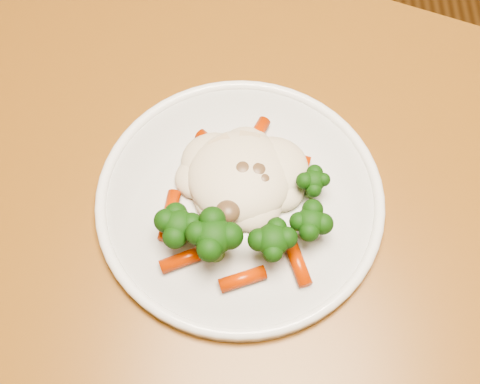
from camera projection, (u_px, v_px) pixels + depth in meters
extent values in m
cube|color=brown|center=(129.00, 244.00, 0.55)|extent=(1.30, 1.10, 0.04)
cube|color=brown|center=(3.00, 86.00, 1.11)|extent=(0.08, 0.08, 0.71)
cylinder|color=white|center=(240.00, 199.00, 0.54)|extent=(0.26, 0.26, 0.01)
ellipsoid|color=beige|center=(240.00, 170.00, 0.53)|extent=(0.11, 0.10, 0.04)
ellipsoid|color=black|center=(180.00, 231.00, 0.50)|extent=(0.04, 0.04, 0.04)
ellipsoid|color=black|center=(214.00, 243.00, 0.49)|extent=(0.05, 0.05, 0.05)
ellipsoid|color=black|center=(272.00, 245.00, 0.49)|extent=(0.04, 0.04, 0.04)
ellipsoid|color=black|center=(310.00, 227.00, 0.51)|extent=(0.04, 0.04, 0.04)
ellipsoid|color=black|center=(313.00, 186.00, 0.53)|extent=(0.03, 0.03, 0.03)
cylinder|color=#C53704|center=(215.00, 147.00, 0.56)|extent=(0.04, 0.04, 0.01)
cylinder|color=#C53704|center=(256.00, 136.00, 0.56)|extent=(0.03, 0.04, 0.01)
cylinder|color=#C53704|center=(287.00, 157.00, 0.55)|extent=(0.04, 0.02, 0.01)
cylinder|color=#C53704|center=(169.00, 216.00, 0.52)|extent=(0.02, 0.05, 0.01)
cylinder|color=#C53704|center=(189.00, 257.00, 0.51)|extent=(0.05, 0.03, 0.01)
cylinder|color=#C53704|center=(243.00, 279.00, 0.50)|extent=(0.04, 0.02, 0.01)
cylinder|color=#C53704|center=(297.00, 262.00, 0.50)|extent=(0.02, 0.04, 0.01)
cylinder|color=#C53704|center=(262.00, 171.00, 0.53)|extent=(0.02, 0.04, 0.01)
ellipsoid|color=brown|center=(242.00, 172.00, 0.53)|extent=(0.03, 0.03, 0.02)
ellipsoid|color=brown|center=(262.00, 180.00, 0.52)|extent=(0.02, 0.02, 0.02)
ellipsoid|color=brown|center=(222.00, 179.00, 0.52)|extent=(0.02, 0.02, 0.01)
ellipsoid|color=brown|center=(228.00, 212.00, 0.51)|extent=(0.02, 0.02, 0.01)
ellipsoid|color=brown|center=(256.00, 173.00, 0.53)|extent=(0.03, 0.03, 0.02)
cube|color=tan|center=(221.00, 146.00, 0.54)|extent=(0.02, 0.02, 0.01)
cube|color=tan|center=(249.00, 141.00, 0.55)|extent=(0.02, 0.02, 0.01)
cube|color=tan|center=(216.00, 153.00, 0.54)|extent=(0.02, 0.02, 0.01)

